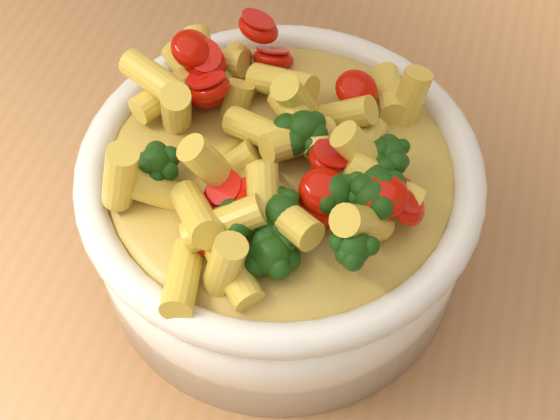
# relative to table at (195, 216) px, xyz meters

# --- Properties ---
(table) EXTENTS (1.20, 0.80, 0.90)m
(table) POSITION_rel_table_xyz_m (0.00, 0.00, 0.00)
(table) COLOR #AB7249
(table) RESTS_ON ground
(serving_bowl) EXTENTS (0.23, 0.23, 0.10)m
(serving_bowl) POSITION_rel_table_xyz_m (0.10, -0.08, 0.15)
(serving_bowl) COLOR white
(serving_bowl) RESTS_ON table
(pasta_salad) EXTENTS (0.18, 0.18, 0.04)m
(pasta_salad) POSITION_rel_table_xyz_m (0.10, -0.08, 0.21)
(pasta_salad) COLOR #FFD550
(pasta_salad) RESTS_ON serving_bowl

